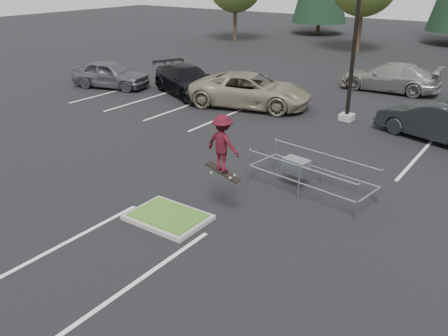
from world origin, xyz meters
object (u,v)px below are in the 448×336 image
Objects in this scene: skateboarder at (223,144)px; car_l_tan at (249,90)px; cart_corral at (300,167)px; car_l_black at (186,80)px; car_r_charc at (437,121)px; car_far_silver at (390,77)px; light_pole at (357,19)px; car_l_grey at (110,74)px.

skateboarder reaches higher than car_l_tan.
car_l_black is at bearing 153.51° from cart_corral.
car_far_silver is at bearing -133.86° from car_r_charc.
light_pole reaches higher than car_far_silver.
car_l_tan is at bearing -172.25° from light_pole.
car_r_charc reaches higher than car_l_grey.
car_l_grey is 18.05m from car_r_charc.
car_far_silver is (-4.19, 7.32, 0.00)m from car_r_charc.
skateboarder reaches higher than car_far_silver.
car_l_tan is at bearing -67.75° from car_l_black.
car_l_tan is 9.07m from car_l_grey.
car_l_tan is 1.26× the size of car_r_charc.
skateboarder is at bearing -86.36° from light_pole.
car_far_silver is (13.81, 8.66, 0.01)m from car_l_grey.
car_l_tan is (-5.70, 10.32, -1.40)m from skateboarder.
car_l_grey is (-14.00, -1.84, -3.77)m from light_pole.
cart_corral is (1.55, -7.94, -3.85)m from light_pole.
car_r_charc reaches higher than cart_corral.
light_pole is at bearing -97.90° from car_l_grey.
car_r_charc is at bearing -103.29° from skateboarder.
skateboarder is at bearing -111.79° from car_l_black.
cart_corral is 3.53m from skateboarder.
car_l_black is at bearing -73.66° from car_r_charc.
cart_corral is at bearing -152.62° from car_l_tan.
car_l_grey is at bearing -69.42° from car_r_charc.
skateboarder reaches higher than car_l_grey.
cart_corral is at bearing -126.80° from car_l_grey.
car_r_charc is (2.45, 7.44, 0.09)m from cart_corral.
car_r_charc is at bearing 27.16° from car_far_silver.
cart_corral is 0.75× the size of car_far_silver.
light_pole reaches higher than car_l_tan.
car_far_silver is at bearing 91.63° from light_pole.
car_far_silver is (-0.19, 6.82, -3.76)m from light_pole.
skateboarder is (0.70, -11.00, -2.32)m from light_pole.
car_l_black is at bearing 72.88° from car_l_tan.
car_l_tan is at bearing -98.06° from car_l_grey.
car_l_black is at bearing -89.58° from car_l_grey.
car_l_tan is 8.91m from car_far_silver.
skateboarder is at bearing 0.23° from car_far_silver.
cart_corral is 16.70m from car_l_grey.
skateboarder is 0.33× the size of car_far_silver.
light_pole is 10.02m from car_l_black.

